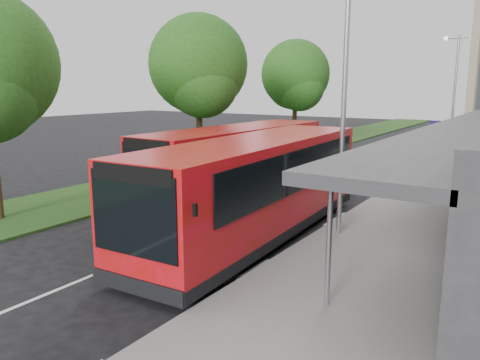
% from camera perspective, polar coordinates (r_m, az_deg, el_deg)
% --- Properties ---
extents(ground, '(120.00, 120.00, 0.00)m').
position_cam_1_polar(ground, '(16.11, -4.97, -6.27)').
color(ground, black).
rests_on(ground, ground).
extents(pavement, '(5.00, 80.00, 0.15)m').
position_cam_1_polar(pavement, '(32.58, 26.61, 1.68)').
color(pavement, gray).
rests_on(pavement, ground).
extents(grass_verge, '(5.00, 80.00, 0.10)m').
position_cam_1_polar(grass_verge, '(36.37, 5.87, 3.67)').
color(grass_verge, '#204315').
rests_on(grass_verge, ground).
extents(lane_centre_line, '(0.12, 70.00, 0.01)m').
position_cam_1_polar(lane_centre_line, '(29.08, 13.59, 1.40)').
color(lane_centre_line, silver).
rests_on(lane_centre_line, ground).
extents(kerb_dashes, '(0.12, 56.00, 0.01)m').
position_cam_1_polar(kerb_dashes, '(32.03, 21.60, 1.81)').
color(kerb_dashes, silver).
rests_on(kerb_dashes, ground).
extents(tree_mid, '(5.49, 5.49, 8.82)m').
position_cam_1_polar(tree_mid, '(26.82, -5.04, 13.07)').
color(tree_mid, '#362615').
rests_on(tree_mid, ground).
extents(tree_far, '(5.24, 5.24, 8.42)m').
position_cam_1_polar(tree_far, '(37.00, 6.79, 12.14)').
color(tree_far, '#362615').
rests_on(tree_far, ground).
extents(lamp_post_near, '(1.44, 0.28, 8.00)m').
position_cam_1_polar(lamp_post_near, '(15.05, 12.31, 10.54)').
color(lamp_post_near, gray).
rests_on(lamp_post_near, pavement).
extents(lamp_post_far, '(1.44, 0.28, 8.00)m').
position_cam_1_polar(lamp_post_far, '(34.47, 24.56, 10.09)').
color(lamp_post_far, gray).
rests_on(lamp_post_far, pavement).
extents(bus_main, '(3.43, 11.52, 3.23)m').
position_cam_1_polar(bus_main, '(15.09, 2.03, -0.94)').
color(bus_main, red).
rests_on(bus_main, ground).
extents(bus_second, '(3.11, 11.08, 3.12)m').
position_cam_1_polar(bus_second, '(20.65, -0.32, 2.24)').
color(bus_second, red).
rests_on(bus_second, ground).
extents(litter_bin, '(0.46, 0.46, 0.78)m').
position_cam_1_polar(litter_bin, '(22.81, 22.36, -0.45)').
color(litter_bin, '#3E2219').
rests_on(litter_bin, pavement).
extents(bollard, '(0.22, 0.22, 1.06)m').
position_cam_1_polar(bollard, '(29.52, 24.35, 2.17)').
color(bollard, yellow).
rests_on(bollard, pavement).
extents(car_near, '(2.31, 4.13, 1.33)m').
position_cam_1_polar(car_near, '(51.68, 24.42, 5.66)').
color(car_near, '#60200D').
rests_on(car_near, ground).
extents(car_far, '(1.57, 3.32, 1.05)m').
position_cam_1_polar(car_far, '(57.84, 22.71, 6.16)').
color(car_far, navy).
rests_on(car_far, ground).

